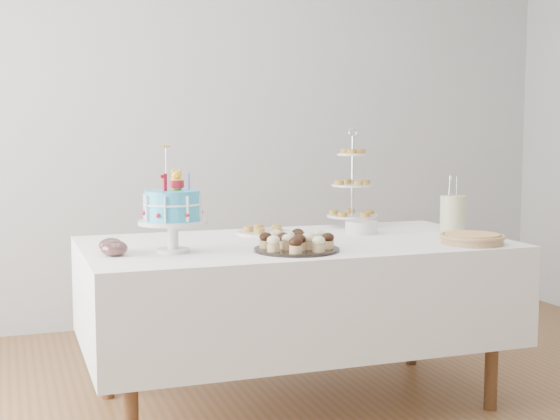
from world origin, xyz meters
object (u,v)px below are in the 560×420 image
object	(u,v)px
jam_bowl_a	(114,248)
jam_bowl_b	(111,245)
birthday_cake	(173,224)
tiered_stand	(352,186)
pastry_plate	(264,231)
pie	(472,238)
cupcake_tray	(297,242)
plate_stack	(361,227)
table	(295,290)
utensil_pitcher	(453,213)

from	to	relation	value
jam_bowl_a	jam_bowl_b	xyz separation A→B (m)	(0.00, 0.10, -0.00)
birthday_cake	tiered_stand	world-z (taller)	tiered_stand
tiered_stand	jam_bowl_a	world-z (taller)	tiered_stand
jam_bowl_b	pastry_plate	bearing A→B (deg)	21.61
pie	jam_bowl_b	xyz separation A→B (m)	(-1.56, 0.30, 0.00)
cupcake_tray	tiered_stand	xyz separation A→B (m)	(0.56, 0.66, 0.18)
birthday_cake	jam_bowl_b	world-z (taller)	birthday_cake
tiered_stand	plate_stack	world-z (taller)	tiered_stand
plate_stack	jam_bowl_b	world-z (taller)	plate_stack
table	pie	xyz separation A→B (m)	(0.72, -0.34, 0.25)
cupcake_tray	tiered_stand	distance (m)	0.89
tiered_stand	jam_bowl_a	distance (m)	1.43
pastry_plate	utensil_pitcher	size ratio (longest dim) A/B	0.94
pastry_plate	utensil_pitcher	bearing A→B (deg)	-15.98
cupcake_tray	jam_bowl_a	size ratio (longest dim) A/B	3.31
table	jam_bowl_b	size ratio (longest dim) A/B	18.76
birthday_cake	cupcake_tray	bearing A→B (deg)	-33.76
jam_bowl_b	utensil_pitcher	distance (m)	1.68
birthday_cake	jam_bowl_a	xyz separation A→B (m)	(-0.25, -0.01, -0.09)
pie	utensil_pitcher	xyz separation A→B (m)	(0.12, 0.36, 0.07)
plate_stack	pastry_plate	xyz separation A→B (m)	(-0.46, 0.14, -0.01)
birthday_cake	pie	bearing A→B (deg)	-27.74
birthday_cake	jam_bowl_b	xyz separation A→B (m)	(-0.25, 0.09, -0.09)
plate_stack	jam_bowl_a	size ratio (longest dim) A/B	1.45
cupcake_tray	birthday_cake	bearing A→B (deg)	164.86
tiered_stand	pastry_plate	bearing A→B (deg)	-166.56
pie	pastry_plate	xyz separation A→B (m)	(-0.78, 0.61, -0.01)
birthday_cake	plate_stack	bearing A→B (deg)	-3.73
table	jam_bowl_b	xyz separation A→B (m)	(-0.84, -0.04, 0.26)
table	utensil_pitcher	distance (m)	0.90
plate_stack	utensil_pitcher	size ratio (longest dim) A/B	0.57
table	cupcake_tray	world-z (taller)	cupcake_tray
birthday_cake	plate_stack	size ratio (longest dim) A/B	2.79
birthday_cake	jam_bowl_a	distance (m)	0.26
jam_bowl_a	pie	bearing A→B (deg)	-7.42
cupcake_tray	jam_bowl_b	xyz separation A→B (m)	(-0.75, 0.23, -0.01)
pie	jam_bowl_a	distance (m)	1.57
pie	plate_stack	bearing A→B (deg)	124.22
birthday_cake	jam_bowl_b	size ratio (longest dim) A/B	4.35
cupcake_tray	tiered_stand	world-z (taller)	tiered_stand
table	plate_stack	bearing A→B (deg)	18.75
table	tiered_stand	xyz separation A→B (m)	(0.47, 0.40, 0.44)
pastry_plate	jam_bowl_b	bearing A→B (deg)	-158.39
tiered_stand	plate_stack	xyz separation A→B (m)	(-0.07, -0.27, -0.18)
plate_stack	jam_bowl_b	bearing A→B (deg)	-172.17
birthday_cake	jam_bowl_a	world-z (taller)	birthday_cake
birthday_cake	jam_bowl_b	distance (m)	0.28
cupcake_tray	pie	bearing A→B (deg)	-5.30
cupcake_tray	utensil_pitcher	bearing A→B (deg)	16.67
pie	jam_bowl_a	world-z (taller)	jam_bowl_a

